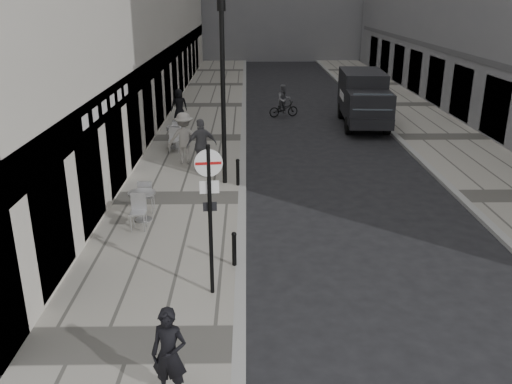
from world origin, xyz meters
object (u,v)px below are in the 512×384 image
at_px(walking_man, 169,355).
at_px(cyclist, 284,104).
at_px(sign_post, 210,201).
at_px(panel_van, 364,96).
at_px(lamppost, 223,86).

bearing_deg(walking_man, cyclist, 95.02).
relative_size(walking_man, cyclist, 0.93).
distance_m(sign_post, panel_van, 17.61).
bearing_deg(sign_post, panel_van, 61.05).
bearing_deg(walking_man, lamppost, 100.90).
xyz_separation_m(sign_post, lamppost, (0.00, 7.26, 1.17)).
xyz_separation_m(walking_man, cyclist, (3.19, 21.57, -0.25)).
height_order(lamppost, panel_van, lamppost).
bearing_deg(lamppost, cyclist, 76.19).
bearing_deg(walking_man, panel_van, 83.73).
bearing_deg(cyclist, lamppost, -119.67).
bearing_deg(panel_van, lamppost, -122.21).
height_order(walking_man, cyclist, same).
relative_size(walking_man, lamppost, 0.27).
relative_size(lamppost, cyclist, 3.45).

